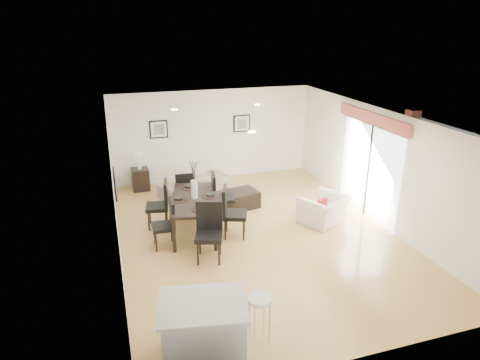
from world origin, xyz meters
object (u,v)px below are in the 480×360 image
object	(u,v)px
dining_chair_wnear	(167,221)
dining_chair_head	(209,228)
dining_table	(195,201)
dining_chair_efar	(219,194)
kitchen_island	(204,328)
side_table	(141,179)
bar_stool	(260,304)
sofa	(194,183)
dining_chair_foot	(185,189)
coffee_table	(236,200)
dining_chair_wfar	(161,202)
dining_chair_enear	(230,209)
armchair	(323,209)

from	to	relation	value
dining_chair_wnear	dining_chair_head	xyz separation A→B (m)	(0.73, -0.73, 0.08)
dining_table	dining_chair_efar	bearing A→B (deg)	48.83
dining_chair_head	kitchen_island	world-z (taller)	dining_chair_head
dining_chair_efar	side_table	bearing A→B (deg)	41.72
bar_stool	sofa	bearing A→B (deg)	87.36
dining_chair_foot	bar_stool	world-z (taller)	dining_chair_foot
coffee_table	side_table	size ratio (longest dim) A/B	1.76
coffee_table	bar_stool	xyz separation A→B (m)	(-1.12, -4.82, 0.44)
dining_chair_wfar	dining_chair_foot	distance (m)	1.03
sofa	dining_chair_foot	distance (m)	1.21
dining_chair_enear	kitchen_island	bearing A→B (deg)	177.75
side_table	armchair	bearing A→B (deg)	-41.36
sofa	dining_chair_head	world-z (taller)	dining_chair_head
kitchen_island	bar_stool	size ratio (longest dim) A/B	1.80
dining_table	coffee_table	xyz separation A→B (m)	(1.28, 0.98, -0.52)
dining_chair_foot	bar_stool	xyz separation A→B (m)	(0.17, -5.07, 0.08)
coffee_table	dining_chair_wfar	bearing A→B (deg)	-177.33
dining_chair_efar	bar_stool	size ratio (longest dim) A/B	1.51
kitchen_island	bar_stool	distance (m)	0.88
side_table	bar_stool	xyz separation A→B (m)	(1.12, -6.87, 0.34)
sofa	dining_chair_foot	xyz separation A→B (m)	(-0.45, -1.08, 0.29)
dining_table	dining_chair_head	bearing A→B (deg)	-75.98
dining_table	bar_stool	distance (m)	3.84
dining_chair_wnear	bar_stool	world-z (taller)	dining_chair_wnear
dining_table	side_table	world-z (taller)	dining_table
sofa	coffee_table	distance (m)	1.58
dining_chair_wnear	side_table	distance (m)	3.55
dining_chair_wnear	dining_chair_foot	size ratio (longest dim) A/B	1.02
coffee_table	kitchen_island	xyz separation A→B (m)	(-1.97, -4.82, 0.22)
dining_chair_wfar	dining_chair_head	xyz separation A→B (m)	(0.73, -1.70, 0.03)
sofa	kitchen_island	world-z (taller)	kitchen_island
dining_chair_wfar	dining_chair_head	distance (m)	1.85
armchair	dining_chair_enear	size ratio (longest dim) A/B	0.89
dining_chair_wfar	dining_chair_efar	distance (m)	1.39
armchair	kitchen_island	xyz separation A→B (m)	(-3.70, -3.37, 0.10)
dining_chair_foot	bar_stool	bearing A→B (deg)	96.32
dining_chair_wfar	dining_chair_enear	world-z (taller)	dining_chair_enear
dining_chair_wnear	dining_chair_efar	distance (m)	1.73
dining_chair_enear	dining_chair_efar	xyz separation A→B (m)	(-0.00, 0.97, -0.01)
dining_chair_foot	dining_chair_head	bearing A→B (deg)	95.33
armchair	dining_chair_wfar	world-z (taller)	dining_chair_wfar
dining_table	dining_chair_foot	size ratio (longest dim) A/B	2.11
dining_chair_wnear	dining_chair_enear	world-z (taller)	dining_chair_enear
sofa	dining_chair_wfar	xyz separation A→B (m)	(-1.14, -1.84, 0.35)
coffee_table	kitchen_island	world-z (taller)	kitchen_island
sofa	dining_chair_efar	bearing A→B (deg)	74.21
dining_chair_wfar	dining_chair_efar	world-z (taller)	dining_chair_efar
armchair	dining_chair_foot	distance (m)	3.47
armchair	dining_chair_wnear	xyz separation A→B (m)	(-3.72, -0.03, 0.25)
bar_stool	dining_chair_efar	bearing A→B (deg)	82.99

